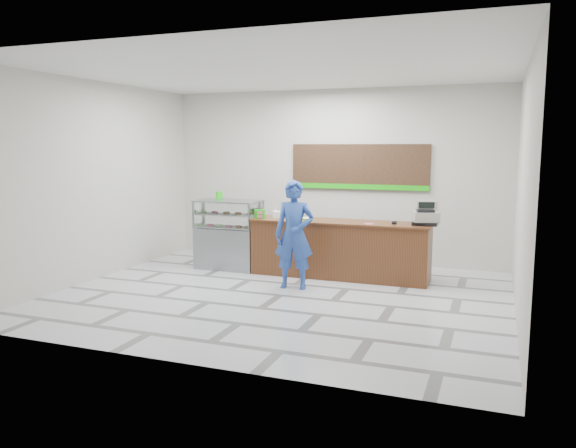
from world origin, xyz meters
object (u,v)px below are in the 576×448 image
at_px(serving_tray, 302,218).
at_px(cash_register, 426,216).
at_px(display_case, 229,234).
at_px(customer, 294,235).
at_px(sales_counter, 339,249).

bearing_deg(serving_tray, cash_register, -14.41).
xyz_separation_m(display_case, customer, (1.71, -1.00, 0.23)).
relative_size(sales_counter, cash_register, 6.13).
height_order(cash_register, serving_tray, cash_register).
bearing_deg(customer, cash_register, 18.71).
relative_size(display_case, cash_register, 2.50).
height_order(sales_counter, serving_tray, serving_tray).
bearing_deg(sales_counter, customer, -116.75).
relative_size(sales_counter, customer, 1.80).
bearing_deg(sales_counter, serving_tray, 177.30).
bearing_deg(display_case, sales_counter, 0.01).
bearing_deg(cash_register, customer, -168.07).
bearing_deg(customer, serving_tray, 93.33).
bearing_deg(display_case, cash_register, 0.92).
distance_m(sales_counter, customer, 1.19).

